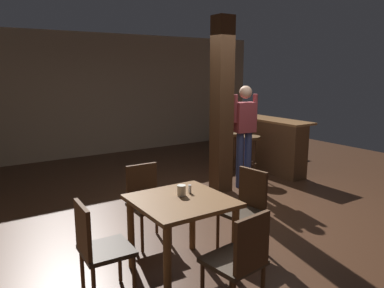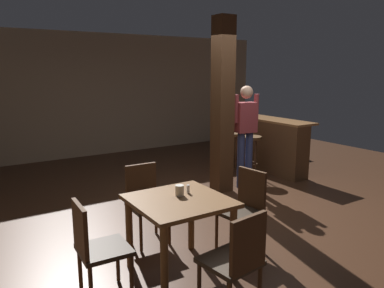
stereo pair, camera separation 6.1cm
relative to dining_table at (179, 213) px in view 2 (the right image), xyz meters
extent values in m
plane|color=#382114|center=(1.55, 1.09, -0.63)|extent=(10.80, 10.80, 0.00)
cube|color=gray|center=(1.55, 5.59, 0.77)|extent=(8.00, 0.10, 2.80)
cube|color=#422816|center=(1.91, 1.85, 0.77)|extent=(0.28, 0.28, 2.80)
cube|color=brown|center=(0.00, 0.00, 0.12)|extent=(0.88, 0.88, 0.04)
cylinder|color=brown|center=(0.37, 0.37, -0.26)|extent=(0.07, 0.07, 0.73)
cylinder|color=brown|center=(-0.37, 0.37, -0.26)|extent=(0.07, 0.07, 0.73)
cylinder|color=brown|center=(0.37, -0.37, -0.26)|extent=(0.07, 0.07, 0.73)
cylinder|color=brown|center=(-0.37, -0.37, -0.26)|extent=(0.07, 0.07, 0.73)
cube|color=#2D2319|center=(-0.76, 0.01, -0.18)|extent=(0.44, 0.44, 0.04)
cube|color=#422816|center=(-0.95, 0.01, 0.05)|extent=(0.05, 0.38, 0.45)
cylinder|color=#422816|center=(-0.58, 0.17, -0.40)|extent=(0.04, 0.04, 0.43)
cylinder|color=#422816|center=(-0.59, -0.18, -0.40)|extent=(0.04, 0.04, 0.43)
cylinder|color=#422816|center=(-0.93, 0.19, -0.40)|extent=(0.04, 0.04, 0.43)
cube|color=#2D2319|center=(0.03, -0.74, -0.18)|extent=(0.47, 0.47, 0.04)
cube|color=#422816|center=(0.06, -0.93, 0.05)|extent=(0.38, 0.08, 0.45)
cylinder|color=#422816|center=(-0.16, -0.59, -0.40)|extent=(0.04, 0.04, 0.43)
cylinder|color=#422816|center=(0.19, -0.54, -0.40)|extent=(0.04, 0.04, 0.43)
cylinder|color=#422816|center=(0.23, -0.89, -0.40)|extent=(0.04, 0.04, 0.43)
cube|color=#2D2319|center=(0.79, 0.04, -0.18)|extent=(0.47, 0.47, 0.04)
cube|color=#422816|center=(0.98, 0.07, 0.05)|extent=(0.09, 0.38, 0.45)
cylinder|color=#422816|center=(0.64, -0.16, -0.40)|extent=(0.04, 0.04, 0.43)
cylinder|color=#422816|center=(0.59, 0.19, -0.40)|extent=(0.04, 0.04, 0.43)
cylinder|color=#422816|center=(0.98, -0.11, -0.40)|extent=(0.04, 0.04, 0.43)
cylinder|color=#422816|center=(0.93, 0.24, -0.40)|extent=(0.04, 0.04, 0.43)
cube|color=#2D2319|center=(0.03, 0.76, -0.18)|extent=(0.43, 0.43, 0.04)
cube|color=#422816|center=(0.04, 0.95, 0.05)|extent=(0.38, 0.05, 0.45)
cylinder|color=#422816|center=(0.21, 0.58, -0.40)|extent=(0.04, 0.04, 0.43)
cylinder|color=#422816|center=(-0.14, 0.59, -0.40)|extent=(0.04, 0.04, 0.43)
cylinder|color=#422816|center=(0.21, 0.93, -0.40)|extent=(0.04, 0.04, 0.43)
cylinder|color=#422816|center=(-0.14, 0.94, -0.40)|extent=(0.04, 0.04, 0.43)
cylinder|color=silver|center=(0.05, 0.08, 0.19)|extent=(0.09, 0.09, 0.11)
cylinder|color=silver|center=(0.16, 0.10, 0.18)|extent=(0.03, 0.03, 0.08)
cube|color=maroon|center=(2.35, 1.79, 0.57)|extent=(0.37, 0.25, 0.50)
sphere|color=tan|center=(2.35, 1.79, 0.99)|extent=(0.24, 0.24, 0.21)
cylinder|color=navy|center=(2.43, 1.77, -0.15)|extent=(0.14, 0.14, 0.95)
cylinder|color=navy|center=(2.27, 1.80, -0.15)|extent=(0.14, 0.14, 0.95)
cylinder|color=maroon|center=(2.54, 1.76, 0.72)|extent=(0.09, 0.09, 0.46)
cylinder|color=maroon|center=(2.16, 1.82, 0.72)|extent=(0.09, 0.09, 0.46)
cube|color=brown|center=(3.54, 2.53, 0.38)|extent=(0.56, 2.10, 0.04)
cube|color=#4C301C|center=(3.44, 2.53, -0.13)|extent=(0.36, 2.10, 0.99)
cylinder|color=#4C3319|center=(2.84, 2.18, 0.12)|extent=(0.37, 0.37, 0.05)
torus|color=#422816|center=(2.84, 2.18, -0.36)|extent=(0.26, 0.26, 0.02)
cylinder|color=#422816|center=(2.84, 2.30, -0.26)|extent=(0.03, 0.03, 0.73)
cylinder|color=#422816|center=(2.84, 2.06, -0.26)|extent=(0.03, 0.03, 0.73)
cylinder|color=#422816|center=(2.96, 2.18, -0.26)|extent=(0.03, 0.03, 0.73)
cylinder|color=#422816|center=(2.72, 2.18, -0.26)|extent=(0.03, 0.03, 0.73)
cylinder|color=#4C3319|center=(2.89, 2.79, 0.09)|extent=(0.34, 0.34, 0.05)
torus|color=#422816|center=(2.89, 2.79, -0.37)|extent=(0.24, 0.24, 0.02)
cylinder|color=#422816|center=(2.89, 2.90, -0.28)|extent=(0.03, 0.03, 0.69)
cylinder|color=#422816|center=(2.89, 2.68, -0.28)|extent=(0.03, 0.03, 0.69)
cylinder|color=#422816|center=(3.00, 2.79, -0.28)|extent=(0.03, 0.03, 0.69)
cylinder|color=#422816|center=(2.78, 2.79, -0.28)|extent=(0.03, 0.03, 0.69)
camera|label=1|loc=(-1.78, -2.89, 1.36)|focal=35.00mm
camera|label=2|loc=(-1.73, -2.93, 1.36)|focal=35.00mm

